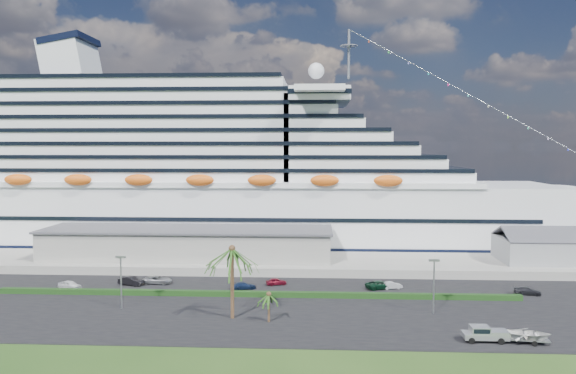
# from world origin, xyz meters

# --- Properties ---
(ground) EXTENTS (420.00, 420.00, 0.00)m
(ground) POSITION_xyz_m (0.00, 0.00, 0.00)
(ground) COLOR #214316
(ground) RESTS_ON ground
(asphalt_lot) EXTENTS (140.00, 38.00, 0.12)m
(asphalt_lot) POSITION_xyz_m (0.00, 11.00, 0.06)
(asphalt_lot) COLOR black
(asphalt_lot) RESTS_ON ground
(wharf) EXTENTS (240.00, 20.00, 1.80)m
(wharf) POSITION_xyz_m (0.00, 40.00, 0.90)
(wharf) COLOR gray
(wharf) RESTS_ON ground
(water) EXTENTS (420.00, 160.00, 0.02)m
(water) POSITION_xyz_m (0.00, 130.00, 0.01)
(water) COLOR black
(water) RESTS_ON ground
(cruise_ship) EXTENTS (191.00, 38.00, 54.00)m
(cruise_ship) POSITION_xyz_m (-21.53, 64.00, 16.69)
(cruise_ship) COLOR silver
(cruise_ship) RESTS_ON ground
(terminal_building) EXTENTS (61.00, 15.00, 6.30)m
(terminal_building) POSITION_xyz_m (-25.00, 40.00, 5.01)
(terminal_building) COLOR gray
(terminal_building) RESTS_ON wharf
(port_shed) EXTENTS (24.00, 12.31, 7.37)m
(port_shed) POSITION_xyz_m (52.00, 40.00, 4.40)
(port_shed) COLOR gray
(port_shed) RESTS_ON wharf
(hedge) EXTENTS (88.00, 1.10, 0.90)m
(hedge) POSITION_xyz_m (-8.00, 16.00, 0.57)
(hedge) COLOR black
(hedge) RESTS_ON asphalt_lot
(lamp_post_left) EXTENTS (1.60, 0.35, 8.27)m
(lamp_post_left) POSITION_xyz_m (-28.00, 8.00, 5.34)
(lamp_post_left) COLOR gray
(lamp_post_left) RESTS_ON asphalt_lot
(lamp_post_right) EXTENTS (1.60, 0.35, 8.27)m
(lamp_post_right) POSITION_xyz_m (20.00, 8.00, 5.34)
(lamp_post_right) COLOR gray
(lamp_post_right) RESTS_ON asphalt_lot
(palm_tall) EXTENTS (8.82, 8.82, 11.13)m
(palm_tall) POSITION_xyz_m (-10.00, 4.00, 9.20)
(palm_tall) COLOR #47301E
(palm_tall) RESTS_ON ground
(palm_short) EXTENTS (3.53, 3.53, 4.56)m
(palm_short) POSITION_xyz_m (-4.50, 2.50, 3.67)
(palm_short) COLOR #47301E
(palm_short) RESTS_ON ground
(parked_car_0) EXTENTS (4.72, 3.24, 1.49)m
(parked_car_0) POSITION_xyz_m (-41.29, 19.19, 0.87)
(parked_car_0) COLOR white
(parked_car_0) RESTS_ON asphalt_lot
(parked_car_1) EXTENTS (5.08, 3.08, 1.58)m
(parked_car_1) POSITION_xyz_m (-31.42, 22.59, 0.91)
(parked_car_1) COLOR black
(parked_car_1) RESTS_ON asphalt_lot
(parked_car_2) EXTENTS (5.30, 2.62, 1.44)m
(parked_car_2) POSITION_xyz_m (-26.90, 23.94, 0.84)
(parked_car_2) COLOR gray
(parked_car_2) RESTS_ON asphalt_lot
(parked_car_3) EXTENTS (4.62, 2.90, 1.25)m
(parked_car_3) POSITION_xyz_m (-10.54, 20.79, 0.74)
(parked_car_3) COLOR #132243
(parked_car_3) RESTS_ON asphalt_lot
(parked_car_4) EXTENTS (4.04, 2.62, 1.28)m
(parked_car_4) POSITION_xyz_m (-5.03, 24.12, 0.76)
(parked_car_4) COLOR maroon
(parked_car_4) RESTS_ON asphalt_lot
(parked_car_5) EXTENTS (3.92, 2.21, 1.22)m
(parked_car_5) POSITION_xyz_m (15.64, 22.48, 0.73)
(parked_car_5) COLOR silver
(parked_car_5) RESTS_ON asphalt_lot
(parked_car_6) EXTENTS (5.76, 4.28, 1.46)m
(parked_car_6) POSITION_xyz_m (13.60, 22.35, 0.85)
(parked_car_6) COLOR black
(parked_car_6) RESTS_ON asphalt_lot
(parked_car_7) EXTENTS (4.68, 2.65, 1.28)m
(parked_car_7) POSITION_xyz_m (38.20, 19.64, 0.76)
(parked_car_7) COLOR black
(parked_car_7) RESTS_ON asphalt_lot
(pickup_truck) EXTENTS (5.77, 2.31, 2.03)m
(pickup_truck) POSITION_xyz_m (24.05, -4.18, 1.23)
(pickup_truck) COLOR black
(pickup_truck) RESTS_ON asphalt_lot
(boat_trailer) EXTENTS (6.53, 4.73, 1.82)m
(boat_trailer) POSITION_xyz_m (29.42, -4.64, 1.33)
(boat_trailer) COLOR gray
(boat_trailer) RESTS_ON asphalt_lot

